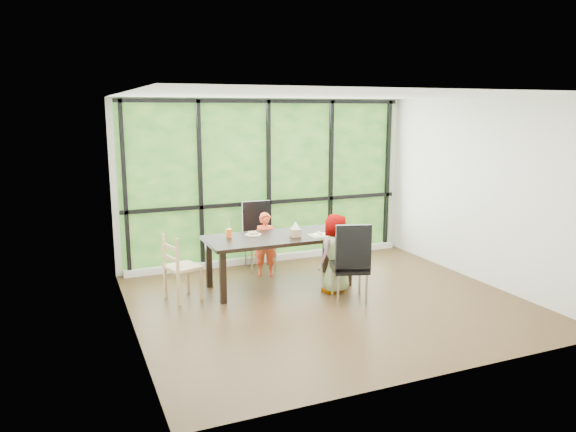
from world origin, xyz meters
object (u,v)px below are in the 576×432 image
at_px(chair_window_leather, 260,236).
at_px(dining_table, 279,261).
at_px(orange_cup, 229,233).
at_px(chair_end_beech, 183,267).
at_px(white_mug, 339,227).
at_px(tissue_box, 296,233).
at_px(child_older, 334,254).
at_px(plate_far, 253,235).
at_px(plate_near, 320,235).
at_px(green_cup, 338,231).
at_px(chair_interior_leather, 350,262).
at_px(child_toddler, 265,244).

bearing_deg(chair_window_leather, dining_table, -89.01).
bearing_deg(orange_cup, chair_end_beech, -165.36).
distance_m(white_mug, tissue_box, 0.79).
relative_size(chair_end_beech, child_older, 0.81).
xyz_separation_m(plate_far, plate_near, (0.88, -0.38, -0.00)).
distance_m(chair_end_beech, green_cup, 2.25).
distance_m(chair_interior_leather, plate_near, 0.76).
height_order(plate_near, tissue_box, tissue_box).
distance_m(dining_table, child_older, 0.82).
xyz_separation_m(child_older, green_cup, (0.20, 0.26, 0.26)).
height_order(chair_end_beech, orange_cup, chair_end_beech).
distance_m(chair_window_leather, white_mug, 1.32).
relative_size(chair_interior_leather, tissue_box, 8.25).
height_order(chair_interior_leather, tissue_box, chair_interior_leather).
xyz_separation_m(child_older, tissue_box, (-0.41, 0.39, 0.25)).
distance_m(child_toddler, green_cup, 1.20).
xyz_separation_m(chair_window_leather, chair_interior_leather, (0.61, -1.82, 0.00)).
distance_m(dining_table, white_mug, 1.06).
bearing_deg(tissue_box, child_toddler, 106.44).
bearing_deg(plate_far, chair_window_leather, 63.53).
height_order(chair_interior_leather, child_toddler, chair_interior_leather).
height_order(chair_interior_leather, plate_far, chair_interior_leather).
bearing_deg(dining_table, green_cup, -18.01).
bearing_deg(chair_interior_leather, child_older, -68.38).
bearing_deg(chair_end_beech, white_mug, -106.65).
bearing_deg(tissue_box, chair_end_beech, 175.46).
bearing_deg(child_older, plate_far, -57.76).
xyz_separation_m(chair_interior_leather, chair_end_beech, (-2.04, 0.91, -0.09)).
height_order(child_toddler, orange_cup, child_toddler).
distance_m(dining_table, plate_near, 0.70).
bearing_deg(plate_near, chair_interior_leather, -83.19).
relative_size(child_toddler, tissue_box, 7.54).
bearing_deg(white_mug, chair_end_beech, -179.28).
distance_m(plate_far, plate_near, 0.96).
bearing_deg(child_toddler, plate_far, -109.17).
height_order(chair_interior_leather, white_mug, chair_interior_leather).
bearing_deg(plate_far, chair_interior_leather, -48.66).
relative_size(child_older, tissue_box, 8.49).
height_order(child_toddler, green_cup, child_toddler).
xyz_separation_m(chair_interior_leather, plate_near, (-0.09, 0.73, 0.22)).
relative_size(chair_interior_leather, orange_cup, 8.73).
distance_m(dining_table, chair_window_leather, 0.92).
bearing_deg(green_cup, white_mug, 60.43).
distance_m(chair_window_leather, child_toddler, 0.36).
bearing_deg(white_mug, child_toddler, 151.45).
xyz_separation_m(chair_window_leather, chair_end_beech, (-1.43, -0.91, -0.09)).
xyz_separation_m(plate_near, orange_cup, (-1.25, 0.37, 0.06)).
height_order(child_toddler, white_mug, child_toddler).
bearing_deg(tissue_box, dining_table, 147.14).
bearing_deg(child_older, chair_end_beech, -35.00).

